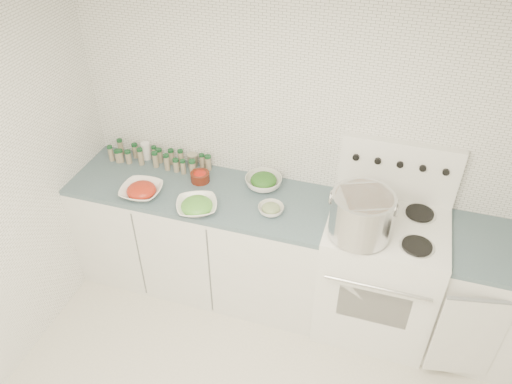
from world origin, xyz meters
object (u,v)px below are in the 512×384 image
object	(u,v)px
bowl_tomato	(141,191)
bowl_snowpea	(197,206)
stove	(379,271)
stock_pot	(362,214)

from	to	relation	value
bowl_tomato	bowl_snowpea	bearing A→B (deg)	-5.43
stove	stock_pot	xyz separation A→B (m)	(-0.17, -0.17, 0.61)
bowl_tomato	stove	bearing A→B (deg)	5.89
stove	stock_pot	size ratio (longest dim) A/B	3.41
stock_pot	bowl_snowpea	xyz separation A→B (m)	(-1.06, -0.04, -0.16)
stock_pot	bowl_tomato	xyz separation A→B (m)	(-1.48, -0.00, -0.16)
stove	bowl_snowpea	xyz separation A→B (m)	(-1.23, -0.21, 0.44)
bowl_snowpea	stock_pot	bearing A→B (deg)	2.34
stock_pot	stove	bearing A→B (deg)	44.51
bowl_tomato	bowl_snowpea	world-z (taller)	bowl_tomato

